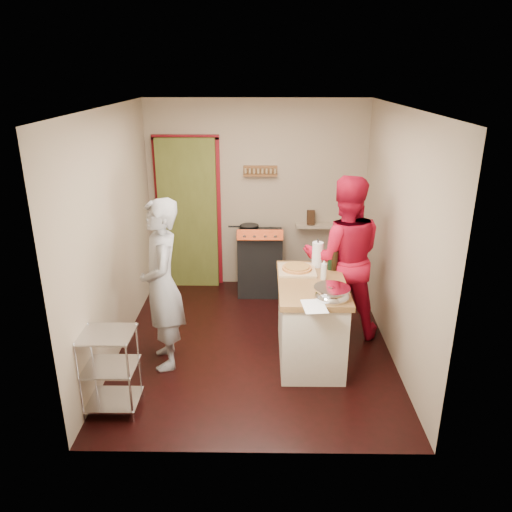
# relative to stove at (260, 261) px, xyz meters

# --- Properties ---
(floor) EXTENTS (3.50, 3.50, 0.00)m
(floor) POSITION_rel_stove_xyz_m (-0.05, -1.42, -0.45)
(floor) COLOR black
(floor) RESTS_ON ground
(back_wall) EXTENTS (3.00, 0.44, 2.60)m
(back_wall) POSITION_rel_stove_xyz_m (-0.69, 0.36, 0.68)
(back_wall) COLOR gray
(back_wall) RESTS_ON ground
(left_wall) EXTENTS (0.04, 3.50, 2.60)m
(left_wall) POSITION_rel_stove_xyz_m (-1.55, -1.42, 0.85)
(left_wall) COLOR gray
(left_wall) RESTS_ON ground
(right_wall) EXTENTS (0.04, 3.50, 2.60)m
(right_wall) POSITION_rel_stove_xyz_m (1.45, -1.42, 0.85)
(right_wall) COLOR gray
(right_wall) RESTS_ON ground
(ceiling) EXTENTS (3.00, 3.50, 0.02)m
(ceiling) POSITION_rel_stove_xyz_m (-0.05, -1.42, 2.16)
(ceiling) COLOR white
(ceiling) RESTS_ON back_wall
(stove) EXTENTS (0.60, 0.63, 1.00)m
(stove) POSITION_rel_stove_xyz_m (0.00, 0.00, 0.00)
(stove) COLOR black
(stove) RESTS_ON ground
(wire_shelving) EXTENTS (0.48, 0.40, 0.80)m
(wire_shelving) POSITION_rel_stove_xyz_m (-1.33, -2.62, -0.01)
(wire_shelving) COLOR silver
(wire_shelving) RESTS_ON ground
(island) EXTENTS (0.70, 1.33, 1.20)m
(island) POSITION_rel_stove_xyz_m (0.55, -1.70, 0.02)
(island) COLOR beige
(island) RESTS_ON ground
(person_stripe) EXTENTS (0.58, 0.74, 1.79)m
(person_stripe) POSITION_rel_stove_xyz_m (-0.98, -1.82, 0.45)
(person_stripe) COLOR #A8A8AC
(person_stripe) RESTS_ON ground
(person_red) EXTENTS (0.93, 0.73, 1.88)m
(person_red) POSITION_rel_stove_xyz_m (0.95, -1.14, 0.49)
(person_red) COLOR #AC0B26
(person_red) RESTS_ON ground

